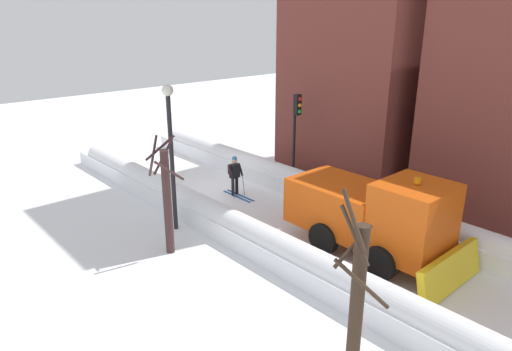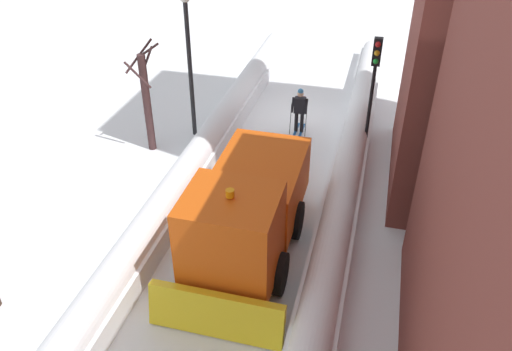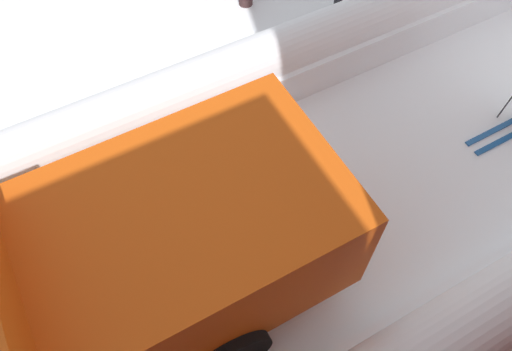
% 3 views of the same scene
% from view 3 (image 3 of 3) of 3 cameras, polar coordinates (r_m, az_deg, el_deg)
% --- Properties ---
extents(plow_truck, '(3.20, 5.98, 3.12)m').
position_cam_3_polar(plow_truck, '(5.77, -19.46, -12.18)').
color(plow_truck, '#DB510F').
rests_on(plow_truck, ground).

